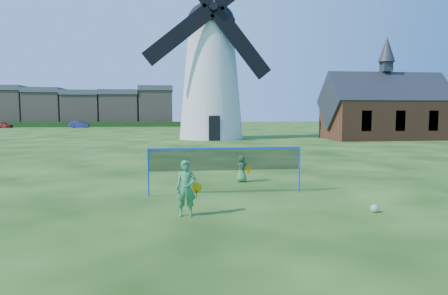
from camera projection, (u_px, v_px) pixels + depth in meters
ground at (220, 194)px, 12.99m from camera, size 220.00×220.00×0.00m
windmill at (211, 71)px, 40.52m from camera, size 13.76×6.65×19.71m
chapel at (385, 111)px, 40.04m from camera, size 12.27×5.95×10.38m
badminton_net at (226, 160)px, 12.81m from camera, size 5.05×0.05×1.55m
player_girl at (186, 188)px, 10.10m from camera, size 0.70×0.39×1.46m
player_boy at (242, 169)px, 15.19m from camera, size 0.65×0.47×1.05m
play_ball at (374, 208)px, 10.55m from camera, size 0.22×0.22×0.22m
terraced_houses at (48, 107)px, 80.40m from camera, size 50.36×8.40×8.34m
hedge at (67, 124)px, 75.43m from camera, size 62.00×0.80×1.00m
car_left at (3, 125)px, 70.70m from camera, size 3.37×1.81×1.09m
car_right at (79, 124)px, 72.39m from camera, size 3.72×1.56×1.20m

